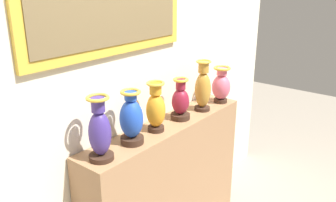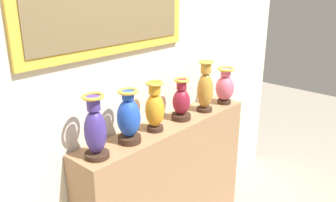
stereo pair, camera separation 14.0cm
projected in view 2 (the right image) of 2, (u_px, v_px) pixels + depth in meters
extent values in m
cube|color=#99704C|center=(168.00, 185.00, 2.73)|extent=(1.54, 0.29, 1.03)
cube|color=beige|center=(147.00, 51.00, 2.53)|extent=(3.46, 0.10, 3.06)
cylinder|color=#382319|center=(97.00, 155.00, 2.09)|extent=(0.15, 0.15, 0.03)
ellipsoid|color=#3F2D7F|center=(95.00, 132.00, 2.04)|extent=(0.13, 0.13, 0.27)
cylinder|color=#3F2D7F|center=(93.00, 103.00, 1.98)|extent=(0.08, 0.08, 0.08)
torus|color=gold|center=(93.00, 96.00, 1.97)|extent=(0.13, 0.13, 0.02)
cylinder|color=#382319|center=(130.00, 139.00, 2.28)|extent=(0.15, 0.15, 0.04)
ellipsoid|color=#1E47B2|center=(129.00, 118.00, 2.23)|extent=(0.15, 0.15, 0.25)
cylinder|color=#1E47B2|center=(128.00, 95.00, 2.18)|extent=(0.08, 0.08, 0.05)
torus|color=gold|center=(128.00, 91.00, 2.17)|extent=(0.13, 0.13, 0.02)
cylinder|color=#382319|center=(155.00, 128.00, 2.45)|extent=(0.12, 0.12, 0.03)
ellipsoid|color=orange|center=(155.00, 110.00, 2.41)|extent=(0.13, 0.13, 0.24)
cylinder|color=orange|center=(155.00, 88.00, 2.36)|extent=(0.08, 0.08, 0.07)
torus|color=gold|center=(154.00, 83.00, 2.35)|extent=(0.12, 0.12, 0.02)
cylinder|color=#382319|center=(181.00, 116.00, 2.65)|extent=(0.15, 0.15, 0.04)
ellipsoid|color=maroon|center=(181.00, 102.00, 2.61)|extent=(0.13, 0.13, 0.19)
cylinder|color=maroon|center=(182.00, 85.00, 2.56)|extent=(0.07, 0.07, 0.07)
torus|color=gold|center=(182.00, 80.00, 2.55)|extent=(0.11, 0.11, 0.02)
cylinder|color=#382319|center=(204.00, 109.00, 2.81)|extent=(0.12, 0.12, 0.03)
ellipsoid|color=#B27F2D|center=(205.00, 91.00, 2.76)|extent=(0.13, 0.13, 0.28)
cylinder|color=#B27F2D|center=(206.00, 68.00, 2.70)|extent=(0.08, 0.08, 0.09)
torus|color=gold|center=(206.00, 62.00, 2.69)|extent=(0.12, 0.12, 0.02)
cylinder|color=#382319|center=(224.00, 102.00, 2.98)|extent=(0.11, 0.11, 0.03)
ellipsoid|color=#CC5972|center=(225.00, 88.00, 2.94)|extent=(0.15, 0.15, 0.21)
cylinder|color=#CC5972|center=(226.00, 72.00, 2.90)|extent=(0.08, 0.08, 0.06)
torus|color=gold|center=(226.00, 69.00, 2.89)|extent=(0.14, 0.14, 0.02)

